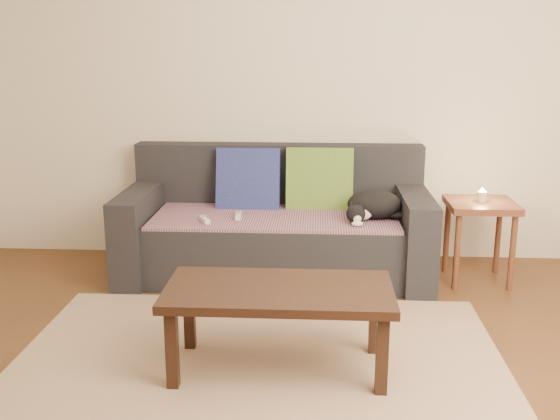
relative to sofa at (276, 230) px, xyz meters
The scene contains 13 objects.
ground 1.60m from the sofa, 90.00° to the right, with size 4.50×4.50×0.00m, color brown.
back_wall 1.08m from the sofa, 90.00° to the left, with size 4.50×0.04×2.60m, color beige.
sofa is the anchor object (origin of this frame).
throw_blanket 0.15m from the sofa, 90.00° to the right, with size 1.66×0.74×0.02m, color #46294E.
cushion_navy 0.42m from the sofa, 141.31° to the left, with size 0.45×0.11×0.45m, color #12274D.
cushion_green 0.47m from the sofa, 29.23° to the left, with size 0.47×0.12×0.47m, color #0B482F.
cat 0.71m from the sofa, 11.72° to the right, with size 0.44×0.40×0.19m.
wii_remote_a 0.56m from the sofa, 147.06° to the right, with size 0.15×0.04×0.03m, color white.
wii_remote_b 0.33m from the sofa, 144.14° to the right, with size 0.15×0.04×0.03m, color white.
side_table 1.39m from the sofa, ahead, with size 0.45×0.45×0.56m.
candle 1.42m from the sofa, ahead, with size 0.06×0.06×0.09m.
rug 1.45m from the sofa, 90.00° to the right, with size 2.50×1.80×0.01m, color #9F836D.
coffee_table 1.46m from the sofa, 85.73° to the right, with size 1.10×0.55×0.44m.
Camera 1 is at (0.29, -2.84, 1.57)m, focal length 42.00 mm.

